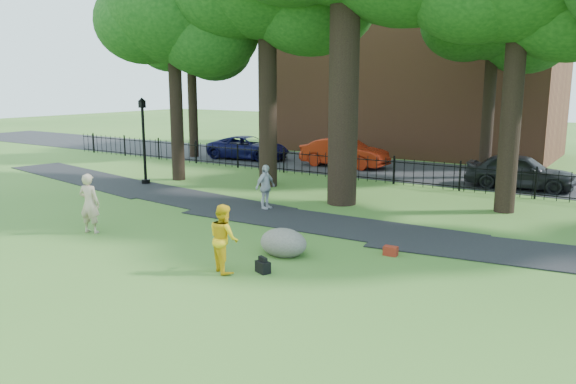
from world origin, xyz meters
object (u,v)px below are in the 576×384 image
Objects in this scene: man at (224,238)px; red_sedan at (344,153)px; woman at (89,203)px; lamppost at (144,142)px; boulder at (283,241)px.

red_sedan is at bearing -42.81° from man.
man is 0.35× the size of red_sedan.
woman is 0.47× the size of lamppost.
lamppost reaches higher than woman.
man is 1.26× the size of boulder.
man is at bearing -28.74° from lamppost.
woman is 6.38m from boulder.
red_sedan is (0.16, 16.39, -0.14)m from woman.
boulder is (0.47, 1.90, -0.45)m from man.
man is at bearing -162.88° from red_sedan.
lamppost reaches higher than boulder.
man is at bearing -103.77° from boulder.
lamppost is (-11.14, 5.39, 1.52)m from boulder.
woman is 0.39× the size of red_sedan.
boulder is at bearing 176.27° from woman.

